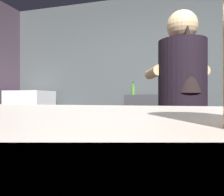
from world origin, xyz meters
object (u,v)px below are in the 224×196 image
object	(u,v)px
mini_fridge	(30,127)
bottle_hot_sauce	(164,90)
bartender	(182,110)
chefs_knife	(215,116)
mixing_bowl	(132,112)
bottle_vinegar	(170,88)
bottle_olive_oil	(133,90)

from	to	relation	value
mini_fridge	bottle_hot_sauce	world-z (taller)	bottle_hot_sauce
bartender	chefs_knife	distance (m)	0.50
bartender	chefs_knife	xyz separation A→B (m)	(0.28, 0.41, -0.07)
mixing_bowl	bottle_vinegar	size ratio (longest dim) A/B	0.70
chefs_knife	mini_fridge	bearing A→B (deg)	154.71
bottle_olive_oil	chefs_knife	bearing A→B (deg)	-52.35
mini_fridge	mixing_bowl	bearing A→B (deg)	-27.25
mixing_bowl	bottle_olive_oil	size ratio (longest dim) A/B	0.83
mini_fridge	chefs_knife	bearing A→B (deg)	-21.63
bartender	bottle_olive_oil	bearing A→B (deg)	3.50
mini_fridge	bottle_vinegar	bearing A→B (deg)	3.83
mini_fridge	bottle_olive_oil	distance (m)	1.79
chefs_knife	bottle_olive_oil	xyz separation A→B (m)	(-0.94, 1.22, 0.28)
bartender	mini_fridge	bearing A→B (deg)	39.63
bartender	bottle_hot_sauce	bearing A→B (deg)	-11.04
bottle_vinegar	bottle_olive_oil	bearing A→B (deg)	176.53
bartender	mixing_bowl	xyz separation A→B (m)	(-0.46, 0.48, -0.05)
mixing_bowl	bottle_hot_sauce	xyz separation A→B (m)	(0.25, 1.09, 0.25)
mini_fridge	mixing_bowl	xyz separation A→B (m)	(1.88, -0.97, 0.34)
mini_fridge	mixing_bowl	distance (m)	2.14
bartender	bottle_vinegar	bearing A→B (deg)	-14.41
mixing_bowl	bottle_vinegar	world-z (taller)	bottle_vinegar
chefs_knife	bottle_hot_sauce	bearing A→B (deg)	109.19
bartender	bottle_olive_oil	xyz separation A→B (m)	(-0.66, 1.63, 0.21)
mini_fridge	bottle_olive_oil	xyz separation A→B (m)	(1.68, 0.18, 0.60)
mini_fridge	bottle_vinegar	distance (m)	2.31
mixing_bowl	bottle_olive_oil	distance (m)	1.20
mini_fridge	chefs_knife	size ratio (longest dim) A/B	4.95
bottle_vinegar	bottle_hot_sauce	bearing A→B (deg)	-162.51
chefs_knife	bottle_vinegar	world-z (taller)	bottle_vinegar
mini_fridge	mixing_bowl	world-z (taller)	mini_fridge
chefs_knife	mixing_bowl	bearing A→B (deg)	170.87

